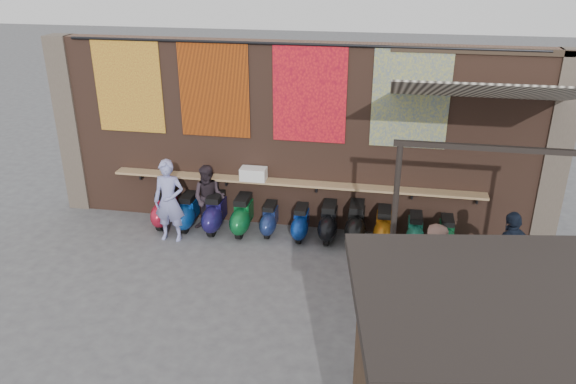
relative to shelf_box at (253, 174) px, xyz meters
The scene contains 34 objects.
ground 2.76m from the shelf_box, 69.51° to the right, with size 70.00×70.00×0.00m, color #474749.
brick_wall 1.20m from the shelf_box, 24.96° to the left, with size 10.00×0.40×4.00m, color brown.
pier_left 4.42m from the shelf_box, behind, with size 0.50×0.50×4.00m, color #4C4238.
pier_right 6.12m from the shelf_box, ahead, with size 0.50×0.50×4.00m, color #4C4238.
eating_counter 0.87m from the shelf_box, ahead, with size 8.00×0.32×0.05m, color #9E7A51.
shelf_box is the anchor object (origin of this frame).
tapestry_redgold 3.25m from the shelf_box, behind, with size 1.50×0.02×2.00m, color #9A2F16.
tapestry_sun 1.94m from the shelf_box, 167.91° to the left, with size 1.50×0.02×2.00m, color #E4540D.
tapestry_orange 2.10m from the shelf_box, ahead, with size 1.50×0.02×2.00m, color red.
tapestry_multi 3.61m from the shelf_box, ahead, with size 1.50×0.02×2.00m, color #2A479C.
hang_rail 2.86m from the shelf_box, 11.19° to the left, with size 0.06×0.06×9.50m, color black.
scooter_stool_0 2.16m from the shelf_box, behind, with size 0.38×0.85×0.81m, color maroon, non-canonical shape.
scooter_stool_1 1.70m from the shelf_box, 167.31° to the right, with size 0.36×0.80×0.76m, color navy, non-canonical shape.
scooter_stool_2 1.21m from the shelf_box, 157.09° to the right, with size 0.39×0.87×0.83m, color #1A144D, non-canonical shape.
scooter_stool_3 0.93m from the shelf_box, 119.21° to the right, with size 0.39×0.86×0.82m, color #0D5B29, non-canonical shape.
scooter_stool_4 1.04m from the shelf_box, 33.78° to the right, with size 0.32×0.72×0.68m, color navy, non-canonical shape.
scooter_stool_5 1.46m from the shelf_box, 17.30° to the right, with size 0.33×0.74×0.70m, color navy, non-canonical shape.
scooter_stool_6 1.91m from the shelf_box, ahead, with size 0.37×0.83×0.79m, color black, non-canonical shape.
scooter_stool_7 2.42m from the shelf_box, ahead, with size 0.39×0.88×0.83m, color black, non-canonical shape.
scooter_stool_8 2.97m from the shelf_box, ahead, with size 0.37×0.83×0.79m, color #90510D, non-canonical shape.
scooter_stool_9 3.59m from the shelf_box, ahead, with size 0.34×0.76×0.72m, color #1C705A, non-canonical shape.
scooter_stool_10 4.20m from the shelf_box, ahead, with size 0.33×0.73×0.70m, color #0F4E2A, non-canonical shape.
diner_left 1.86m from the shelf_box, 150.92° to the right, with size 0.65×0.42×1.77m, color #8B8FCA.
diner_right 1.10m from the shelf_box, 162.06° to the right, with size 0.72×0.56×1.48m, color #2C2229.
shopper_navy 5.33m from the shelf_box, 19.90° to the right, with size 0.95×0.40×1.62m, color black.
shopper_grey 6.18m from the shelf_box, 32.44° to the right, with size 0.98×0.56×1.52m, color slate.
shopper_tan 4.34m from the shelf_box, 30.53° to the right, with size 0.71×0.46×1.45m, color #7F5B51.
stall_roof 7.74m from the shelf_box, 58.12° to the right, with size 2.89×2.22×0.12m, color black.
stall_sign 6.71m from the shelf_box, 54.83° to the right, with size 1.20×0.04×0.50m, color gold.
stall_shelf 6.67m from the shelf_box, 54.83° to the right, with size 2.14×0.10×0.06m, color #473321.
awning_canvas 5.12m from the shelf_box, 17.80° to the right, with size 3.20×3.40×0.03m, color beige.
awning_ledger 5.13m from the shelf_box, ahead, with size 3.30×0.08×0.12m, color #33261C.
awning_header 5.54m from the shelf_box, 33.63° to the right, with size 3.00×0.08×0.08m, color black.
awning_post_left 4.15m from the shelf_box, 44.42° to the right, with size 0.09×0.09×3.10m, color black.
Camera 1 is at (1.90, -8.56, 5.67)m, focal length 35.00 mm.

